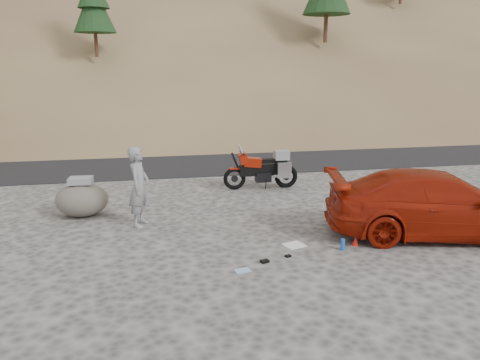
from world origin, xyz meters
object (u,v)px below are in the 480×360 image
(man, at_px, (141,225))
(boulder, at_px, (82,199))
(motorcycle, at_px, (264,170))
(red_car, at_px, (435,234))

(man, xyz_separation_m, boulder, (-1.45, 1.05, 0.45))
(motorcycle, xyz_separation_m, red_car, (2.79, -4.83, -0.60))
(man, bearing_deg, motorcycle, -35.23)
(man, relative_size, boulder, 1.22)
(red_car, relative_size, boulder, 3.19)
(red_car, xyz_separation_m, boulder, (-8.04, 3.03, 0.45))
(man, relative_size, red_car, 0.38)
(red_car, bearing_deg, motorcycle, 43.45)
(man, height_order, red_car, man)
(motorcycle, bearing_deg, man, -141.73)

